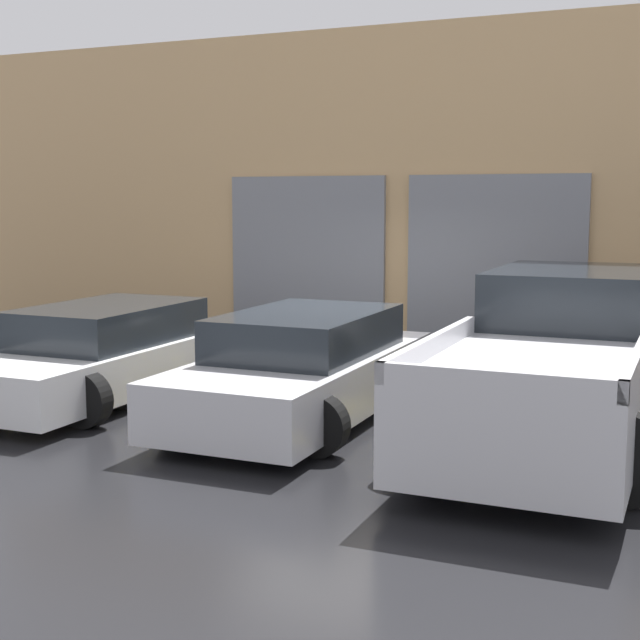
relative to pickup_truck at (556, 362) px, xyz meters
name	(u,v)px	position (x,y,z in m)	size (l,w,h in m)	color
ground_plane	(337,399)	(-2.83, 0.73, -0.82)	(28.00, 28.00, 0.00)	black
shophouse_building	(416,197)	(-2.84, 4.02, 1.76)	(16.80, 0.68, 5.21)	tan
pickup_truck	(556,362)	(0.00, 0.00, 0.00)	(2.52, 5.50, 1.74)	silver
sedan_white	(105,353)	(-5.67, -0.29, -0.25)	(2.17, 4.47, 1.20)	white
sedan_side	(304,368)	(-2.83, -0.29, -0.23)	(2.20, 4.43, 1.25)	silver
parking_stripe_far_left	(20,387)	(-7.08, -0.32, -0.82)	(0.12, 2.20, 0.01)	gold
parking_stripe_left	(199,406)	(-4.25, -0.32, -0.82)	(0.12, 2.20, 0.01)	gold
parking_stripe_centre	(419,430)	(-1.42, -0.32, -0.82)	(0.12, 2.20, 0.01)	gold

